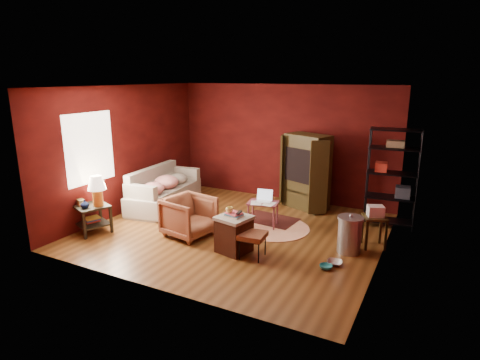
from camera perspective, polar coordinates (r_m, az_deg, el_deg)
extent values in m
cube|color=brown|center=(8.04, -0.66, -7.31)|extent=(5.50, 5.00, 0.02)
cube|color=white|center=(7.46, -0.73, 13.23)|extent=(5.50, 5.00, 0.02)
cube|color=#450C09|center=(9.87, 6.20, 5.27)|extent=(5.50, 0.02, 2.80)
cube|color=#450C09|center=(5.60, -12.86, -2.27)|extent=(5.50, 0.02, 2.80)
cube|color=#450C09|center=(9.22, -16.05, 4.12)|extent=(0.02, 5.00, 2.80)
cube|color=#450C09|center=(6.81, 20.27, 0.18)|extent=(0.02, 5.00, 2.80)
cube|color=white|center=(8.48, -20.60, 4.25)|extent=(0.02, 1.20, 1.40)
imported|color=gray|center=(9.56, -10.68, -1.11)|extent=(1.01, 2.32, 0.88)
imported|color=black|center=(7.73, -7.26, -4.92)|extent=(0.90, 0.94, 0.85)
imported|color=#B1B4B8|center=(6.82, 13.35, -10.68)|extent=(0.25, 0.09, 0.25)
imported|color=teal|center=(6.66, 12.16, -11.44)|extent=(0.22, 0.13, 0.21)
imported|color=#0C183E|center=(8.16, -21.21, -3.22)|extent=(0.17, 0.17, 0.16)
imported|color=#E1CD6E|center=(6.86, -1.51, -4.18)|extent=(0.13, 0.11, 0.12)
cube|color=black|center=(8.32, -20.37, -3.53)|extent=(0.75, 0.75, 0.04)
cube|color=black|center=(8.43, -20.16, -5.83)|extent=(0.70, 0.70, 0.03)
cube|color=black|center=(8.56, -22.47, -5.08)|extent=(0.06, 0.06, 0.54)
cube|color=black|center=(8.09, -21.26, -6.08)|extent=(0.06, 0.06, 0.54)
cube|color=black|center=(8.72, -19.24, -4.41)|extent=(0.06, 0.06, 0.54)
cube|color=black|center=(8.26, -17.87, -5.35)|extent=(0.06, 0.06, 0.54)
cylinder|color=orange|center=(8.20, -19.57, -2.38)|extent=(0.25, 0.25, 0.33)
cone|color=#F2E5C6|center=(8.12, -19.74, -0.36)|extent=(0.45, 0.45, 0.27)
cube|color=#9B9554|center=(8.38, -21.69, -2.96)|extent=(0.20, 0.17, 0.12)
cube|color=#E24C38|center=(8.46, -20.30, -5.47)|extent=(0.30, 0.33, 0.03)
cube|color=#3879E2|center=(8.44, -20.30, -5.27)|extent=(0.30, 0.33, 0.03)
cube|color=#FEF654|center=(8.42, -20.29, -5.07)|extent=(0.30, 0.33, 0.03)
cube|color=gray|center=(9.56, -10.59, -2.16)|extent=(0.91, 1.89, 0.39)
cube|color=gray|center=(9.68, -12.33, -0.44)|extent=(0.31, 1.85, 0.77)
cube|color=gray|center=(8.78, -13.95, -2.41)|extent=(0.78, 0.23, 0.53)
cube|color=gray|center=(10.25, -7.82, 0.33)|extent=(0.78, 0.23, 0.53)
ellipsoid|color=red|center=(9.03, -12.28, -1.21)|extent=(0.54, 0.54, 0.27)
ellipsoid|color=red|center=(9.44, -10.44, -0.29)|extent=(0.60, 0.60, 0.31)
ellipsoid|color=gray|center=(9.85, -8.88, 0.16)|extent=(0.50, 0.50, 0.25)
cube|color=#3E1A0E|center=(7.04, -0.86, -7.90)|extent=(0.59, 0.59, 0.59)
cube|color=gray|center=(6.92, -0.87, -5.42)|extent=(0.63, 0.63, 0.06)
cube|color=beige|center=(6.90, -0.87, -5.11)|extent=(0.33, 0.28, 0.02)
cube|color=teal|center=(6.90, -0.87, -4.92)|extent=(0.30, 0.24, 0.02)
cube|color=#BF4753|center=(6.89, -0.87, -4.73)|extent=(0.31, 0.27, 0.02)
cube|color=black|center=(6.85, -0.13, -4.63)|extent=(0.08, 0.18, 0.02)
cube|color=black|center=(6.79, 1.80, -7.89)|extent=(0.46, 0.46, 0.09)
cube|color=black|center=(6.81, 1.80, -8.31)|extent=(0.41, 0.41, 0.02)
cylinder|color=black|center=(6.79, -0.09, -9.90)|extent=(0.02, 0.02, 0.35)
cylinder|color=black|center=(6.68, 2.65, -10.35)|extent=(0.02, 0.02, 0.35)
cylinder|color=black|center=(7.08, 0.97, -8.84)|extent=(0.02, 0.02, 0.35)
cylinder|color=black|center=(6.97, 3.61, -9.24)|extent=(0.02, 0.02, 0.35)
cylinder|color=white|center=(8.19, 4.83, -6.80)|extent=(1.56, 1.56, 0.01)
cube|color=#4A1713|center=(8.63, 4.24, -5.59)|extent=(1.19, 0.85, 0.01)
cube|color=brown|center=(8.12, 3.31, -3.26)|extent=(0.67, 0.52, 0.03)
cylinder|color=brown|center=(8.11, 1.20, -5.14)|extent=(0.04, 0.04, 0.50)
cylinder|color=brown|center=(7.99, 4.81, -5.49)|extent=(0.04, 0.04, 0.50)
cylinder|color=brown|center=(8.42, 1.83, -4.39)|extent=(0.04, 0.04, 0.50)
cylinder|color=brown|center=(8.30, 5.32, -4.71)|extent=(0.04, 0.04, 0.50)
cube|color=silver|center=(8.14, 3.36, -3.05)|extent=(0.36, 0.27, 0.02)
cube|color=silver|center=(8.21, 3.56, -2.07)|extent=(0.33, 0.13, 0.22)
cube|color=silver|center=(8.05, 2.31, -3.28)|extent=(0.31, 0.36, 0.00)
cube|color=silver|center=(8.00, 4.13, -3.42)|extent=(0.21, 0.30, 0.00)
cube|color=#34280F|center=(9.31, 9.49, 1.17)|extent=(1.12, 0.87, 1.72)
cube|color=black|center=(9.20, 9.18, 2.18)|extent=(0.91, 0.68, 0.77)
cube|color=#34280F|center=(9.47, 5.99, 1.52)|extent=(0.14, 0.41, 1.63)
cube|color=#34280F|center=(8.79, 11.14, 0.29)|extent=(0.36, 0.26, 1.63)
cube|color=#2F3234|center=(9.25, 9.33, 1.67)|extent=(0.69, 0.63, 0.47)
cube|color=black|center=(9.08, 8.40, 1.46)|extent=(0.42, 0.18, 0.36)
cube|color=#34280F|center=(9.39, 9.20, -1.55)|extent=(0.92, 0.72, 0.05)
cylinder|color=black|center=(8.37, 17.58, 0.17)|extent=(0.03, 0.03, 2.00)
cylinder|color=black|center=(8.36, 23.95, -0.43)|extent=(0.03, 0.03, 2.00)
cylinder|color=black|center=(8.76, 17.79, 0.78)|extent=(0.03, 0.03, 2.00)
cylinder|color=black|center=(8.75, 23.88, 0.20)|extent=(0.03, 0.03, 2.00)
cube|color=black|center=(8.80, 20.28, -5.43)|extent=(1.02, 0.52, 0.03)
cube|color=black|center=(8.65, 20.57, -2.31)|extent=(1.02, 0.52, 0.03)
cube|color=black|center=(8.52, 20.87, 0.91)|extent=(1.02, 0.52, 0.03)
cube|color=black|center=(8.43, 21.18, 4.22)|extent=(1.02, 0.52, 0.03)
cube|color=black|center=(8.37, 21.41, 6.68)|extent=(1.02, 0.52, 0.03)
cube|color=maroon|center=(8.50, 19.44, 1.78)|extent=(0.25, 0.30, 0.18)
cube|color=#34333F|center=(8.61, 22.12, -1.60)|extent=(0.30, 0.30, 0.22)
cube|color=#7F6A4C|center=(8.41, 21.23, 4.81)|extent=(0.35, 0.25, 0.13)
cube|color=#34280F|center=(7.52, 18.65, -5.05)|extent=(0.51, 0.51, 0.04)
cube|color=#34280F|center=(7.42, 17.57, -7.53)|extent=(0.05, 0.05, 0.56)
cube|color=#34280F|center=(7.51, 20.02, -7.48)|extent=(0.05, 0.05, 0.56)
cube|color=#34280F|center=(7.72, 16.99, -6.62)|extent=(0.05, 0.05, 0.56)
cube|color=#34280F|center=(7.80, 19.35, -6.58)|extent=(0.05, 0.05, 0.56)
cube|color=silver|center=(7.48, 18.73, -4.22)|extent=(0.33, 0.30, 0.19)
cylinder|color=#A4A6AB|center=(7.26, 15.31, -7.65)|extent=(0.45, 0.45, 0.61)
cylinder|color=#A4A6AB|center=(7.15, 15.48, -5.24)|extent=(0.49, 0.49, 0.04)
sphere|color=#A4A6AB|center=(7.14, 15.51, -4.93)|extent=(0.07, 0.07, 0.06)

